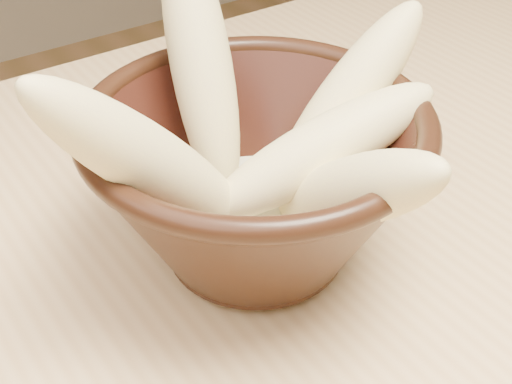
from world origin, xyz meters
The scene contains 8 objects.
table centered at (0.00, 0.00, 0.67)m, with size 1.20×0.80×0.75m.
bowl centered at (-0.14, 0.07, 0.81)m, with size 0.20×0.20×0.11m.
milk_puddle centered at (-0.14, 0.07, 0.79)m, with size 0.12×0.12×0.02m, color beige.
banana_upright centered at (-0.14, 0.13, 0.87)m, with size 0.04×0.04×0.17m, color #EADC8A.
banana_left centered at (-0.21, 0.06, 0.86)m, with size 0.04×0.04×0.17m, color #EADC8A.
banana_right centered at (-0.07, 0.07, 0.84)m, with size 0.04×0.04×0.15m, color #EADC8A.
banana_across centered at (-0.11, 0.04, 0.84)m, with size 0.04×0.04×0.15m, color #EADC8A.
banana_front centered at (-0.12, 0.00, 0.84)m, with size 0.04×0.04×0.14m, color #EADC8A.
Camera 1 is at (-0.34, -0.21, 1.06)m, focal length 50.00 mm.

